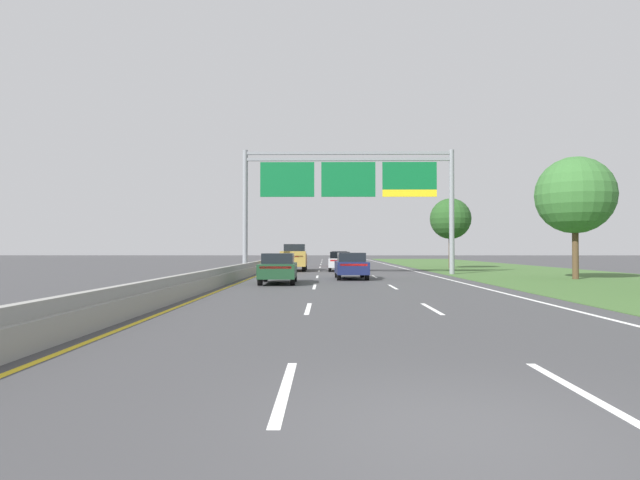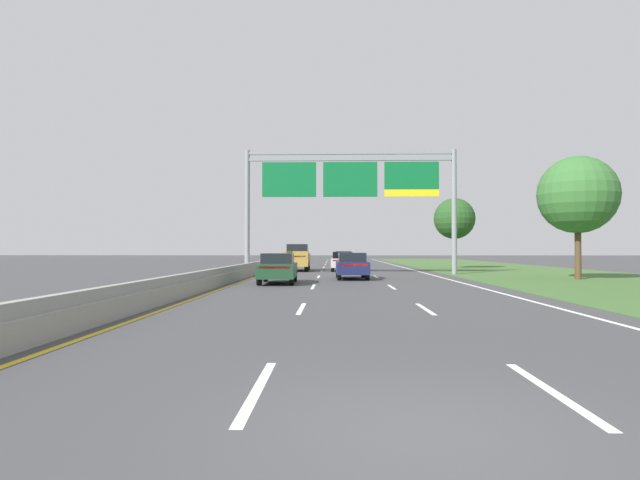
{
  "view_description": "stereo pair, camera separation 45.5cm",
  "coord_description": "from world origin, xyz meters",
  "px_view_note": "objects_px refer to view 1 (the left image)",
  "views": [
    {
      "loc": [
        -1.34,
        -5.16,
        1.78
      ],
      "look_at": [
        -1.62,
        23.35,
        2.28
      ],
      "focal_mm": 29.29,
      "sensor_mm": 36.0,
      "label": 1
    },
    {
      "loc": [
        -0.88,
        -5.15,
        1.78
      ],
      "look_at": [
        -1.62,
        23.35,
        2.28
      ],
      "focal_mm": 29.29,
      "sensor_mm": 36.0,
      "label": 2
    }
  ],
  "objects_px": {
    "pickup_truck_gold": "(294,258)",
    "overhead_sign_gantry": "(348,185)",
    "car_navy_centre_lane_sedan": "(351,265)",
    "car_darkgreen_left_lane_sedan": "(278,268)",
    "car_red_centre_lane_sedan": "(339,258)",
    "roadside_tree_far": "(450,219)",
    "car_silver_centre_lane_sedan": "(340,261)",
    "roadside_tree_mid": "(575,195)"
  },
  "relations": [
    {
      "from": "overhead_sign_gantry",
      "to": "car_darkgreen_left_lane_sedan",
      "type": "relative_size",
      "value": 3.39
    },
    {
      "from": "overhead_sign_gantry",
      "to": "car_silver_centre_lane_sedan",
      "type": "distance_m",
      "value": 7.8
    },
    {
      "from": "car_navy_centre_lane_sedan",
      "to": "car_red_centre_lane_sedan",
      "type": "bearing_deg",
      "value": -0.96
    },
    {
      "from": "car_silver_centre_lane_sedan",
      "to": "roadside_tree_far",
      "type": "height_order",
      "value": "roadside_tree_far"
    },
    {
      "from": "car_navy_centre_lane_sedan",
      "to": "roadside_tree_mid",
      "type": "height_order",
      "value": "roadside_tree_mid"
    },
    {
      "from": "car_red_centre_lane_sedan",
      "to": "car_silver_centre_lane_sedan",
      "type": "xyz_separation_m",
      "value": [
        -0.28,
        -12.51,
        0.0
      ]
    },
    {
      "from": "overhead_sign_gantry",
      "to": "roadside_tree_mid",
      "type": "xyz_separation_m",
      "value": [
        13.12,
        -6.09,
        -1.36
      ]
    },
    {
      "from": "car_silver_centre_lane_sedan",
      "to": "car_navy_centre_lane_sedan",
      "type": "bearing_deg",
      "value": -177.16
    },
    {
      "from": "car_navy_centre_lane_sedan",
      "to": "car_red_centre_lane_sedan",
      "type": "height_order",
      "value": "same"
    },
    {
      "from": "pickup_truck_gold",
      "to": "car_silver_centre_lane_sedan",
      "type": "xyz_separation_m",
      "value": [
        3.75,
        -0.46,
        -0.26
      ]
    },
    {
      "from": "car_red_centre_lane_sedan",
      "to": "overhead_sign_gantry",
      "type": "bearing_deg",
      "value": -179.61
    },
    {
      "from": "car_navy_centre_lane_sedan",
      "to": "car_darkgreen_left_lane_sedan",
      "type": "height_order",
      "value": "same"
    },
    {
      "from": "pickup_truck_gold",
      "to": "car_navy_centre_lane_sedan",
      "type": "bearing_deg",
      "value": -161.39
    },
    {
      "from": "pickup_truck_gold",
      "to": "overhead_sign_gantry",
      "type": "bearing_deg",
      "value": -145.65
    },
    {
      "from": "overhead_sign_gantry",
      "to": "car_darkgreen_left_lane_sedan",
      "type": "xyz_separation_m",
      "value": [
        -4.07,
        -9.92,
        -5.5
      ]
    },
    {
      "from": "pickup_truck_gold",
      "to": "roadside_tree_mid",
      "type": "distance_m",
      "value": 21.46
    },
    {
      "from": "car_darkgreen_left_lane_sedan",
      "to": "car_silver_centre_lane_sedan",
      "type": "relative_size",
      "value": 1.0
    },
    {
      "from": "car_red_centre_lane_sedan",
      "to": "car_silver_centre_lane_sedan",
      "type": "height_order",
      "value": "same"
    },
    {
      "from": "overhead_sign_gantry",
      "to": "car_navy_centre_lane_sedan",
      "type": "xyz_separation_m",
      "value": [
        -0.09,
        -5.71,
        -5.5
      ]
    },
    {
      "from": "pickup_truck_gold",
      "to": "roadside_tree_far",
      "type": "relative_size",
      "value": 0.83
    },
    {
      "from": "car_darkgreen_left_lane_sedan",
      "to": "car_red_centre_lane_sedan",
      "type": "xyz_separation_m",
      "value": [
        3.91,
        27.94,
        0.0
      ]
    },
    {
      "from": "car_navy_centre_lane_sedan",
      "to": "roadside_tree_mid",
      "type": "distance_m",
      "value": 13.85
    },
    {
      "from": "pickup_truck_gold",
      "to": "car_red_centre_lane_sedan",
      "type": "height_order",
      "value": "pickup_truck_gold"
    },
    {
      "from": "car_red_centre_lane_sedan",
      "to": "roadside_tree_far",
      "type": "bearing_deg",
      "value": -121.77
    },
    {
      "from": "car_darkgreen_left_lane_sedan",
      "to": "roadside_tree_far",
      "type": "height_order",
      "value": "roadside_tree_far"
    },
    {
      "from": "roadside_tree_mid",
      "to": "car_red_centre_lane_sedan",
      "type": "bearing_deg",
      "value": 118.86
    },
    {
      "from": "car_red_centre_lane_sedan",
      "to": "roadside_tree_far",
      "type": "height_order",
      "value": "roadside_tree_far"
    },
    {
      "from": "overhead_sign_gantry",
      "to": "car_navy_centre_lane_sedan",
      "type": "height_order",
      "value": "overhead_sign_gantry"
    },
    {
      "from": "roadside_tree_far",
      "to": "car_red_centre_lane_sedan",
      "type": "bearing_deg",
      "value": 148.37
    },
    {
      "from": "overhead_sign_gantry",
      "to": "car_silver_centre_lane_sedan",
      "type": "xyz_separation_m",
      "value": [
        -0.45,
        5.51,
        -5.5
      ]
    },
    {
      "from": "car_navy_centre_lane_sedan",
      "to": "car_darkgreen_left_lane_sedan",
      "type": "bearing_deg",
      "value": 135.39
    },
    {
      "from": "pickup_truck_gold",
      "to": "car_red_centre_lane_sedan",
      "type": "relative_size",
      "value": 1.23
    },
    {
      "from": "car_navy_centre_lane_sedan",
      "to": "car_red_centre_lane_sedan",
      "type": "xyz_separation_m",
      "value": [
        -0.08,
        23.74,
        0.0
      ]
    },
    {
      "from": "pickup_truck_gold",
      "to": "car_silver_centre_lane_sedan",
      "type": "bearing_deg",
      "value": -97.72
    },
    {
      "from": "car_red_centre_lane_sedan",
      "to": "roadside_tree_mid",
      "type": "bearing_deg",
      "value": -151.29
    },
    {
      "from": "car_navy_centre_lane_sedan",
      "to": "car_silver_centre_lane_sedan",
      "type": "relative_size",
      "value": 1.0
    },
    {
      "from": "pickup_truck_gold",
      "to": "roadside_tree_far",
      "type": "bearing_deg",
      "value": -68.74
    },
    {
      "from": "pickup_truck_gold",
      "to": "car_red_centre_lane_sedan",
      "type": "bearing_deg",
      "value": -19.24
    },
    {
      "from": "overhead_sign_gantry",
      "to": "car_darkgreen_left_lane_sedan",
      "type": "distance_m",
      "value": 12.05
    },
    {
      "from": "roadside_tree_mid",
      "to": "pickup_truck_gold",
      "type": "bearing_deg",
      "value": 145.14
    },
    {
      "from": "car_navy_centre_lane_sedan",
      "to": "roadside_tree_mid",
      "type": "xyz_separation_m",
      "value": [
        13.21,
        -0.38,
        4.14
      ]
    },
    {
      "from": "pickup_truck_gold",
      "to": "car_navy_centre_lane_sedan",
      "type": "height_order",
      "value": "pickup_truck_gold"
    }
  ]
}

